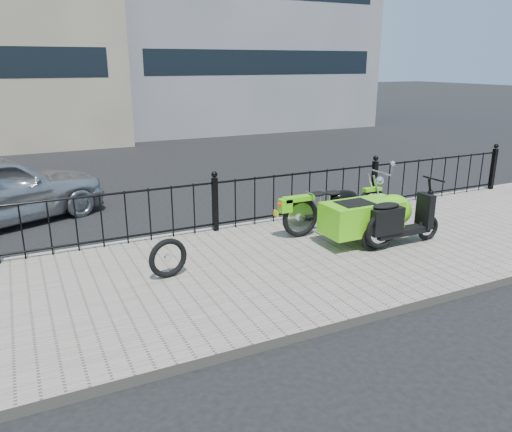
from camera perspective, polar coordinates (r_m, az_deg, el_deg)
name	(u,v)px	position (r m, az deg, el deg)	size (l,w,h in m)	color
ground	(246,261)	(7.86, -1.10, -5.21)	(120.00, 120.00, 0.00)	black
sidewalk	(261,269)	(7.43, 0.53, -6.10)	(30.00, 3.80, 0.12)	gray
curb	(213,231)	(9.09, -4.94, -1.74)	(30.00, 0.10, 0.12)	gray
iron_fence	(215,205)	(8.81, -4.69, 1.25)	(14.11, 0.11, 1.08)	black
motorcycle_sidecar	(365,213)	(8.49, 12.32, 0.35)	(2.28, 1.48, 0.98)	black
scooter	(397,222)	(8.35, 15.83, -0.62)	(1.58, 0.46, 1.07)	black
spare_tire	(168,258)	(7.02, -10.02, -4.76)	(0.57, 0.57, 0.08)	black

